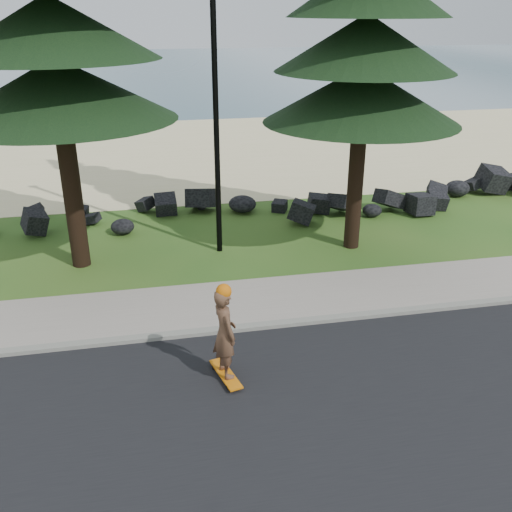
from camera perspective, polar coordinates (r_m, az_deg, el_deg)
The scene contains 9 objects.
ground at distance 12.23m, azimuth -1.55°, elevation -5.24°, with size 160.00×160.00×0.00m, color #2A581B.
road at distance 8.64m, azimuth 3.91°, elevation -19.51°, with size 160.00×7.00×0.02m, color black.
kerb at distance 11.43m, azimuth -0.77°, elevation -7.17°, with size 160.00×0.20×0.10m, color gray.
sidewalk at distance 12.38m, azimuth -1.71°, elevation -4.64°, with size 160.00×2.00×0.08m, color gray.
beach_sand at distance 25.80m, azimuth -7.20°, elevation 10.32°, with size 160.00×15.00×0.01m, color beige.
ocean at distance 61.85m, azimuth -10.14°, elevation 17.93°, with size 160.00×58.00×0.01m, color #3A6270.
seawall_boulders at distance 17.29m, azimuth -4.76°, elevation 3.64°, with size 60.00×2.40×1.10m, color black, non-canonical shape.
lamp_post at distance 13.97m, azimuth -4.10°, elevation 16.34°, with size 0.25×0.14×8.14m.
skateboarder at distance 9.61m, azimuth -3.14°, elevation -7.73°, with size 0.52×1.00×1.81m.
Camera 1 is at (-1.78, -10.54, 5.93)m, focal length 40.00 mm.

